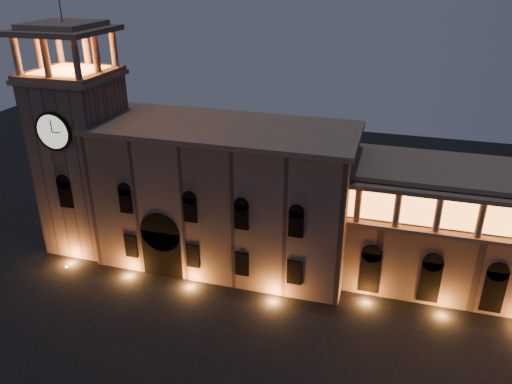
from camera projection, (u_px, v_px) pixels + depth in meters
government_building at (225, 196)px, 60.37m from camera, size 30.80×12.80×17.60m
clock_tower at (83, 155)px, 62.62m from camera, size 9.80×9.80×32.40m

